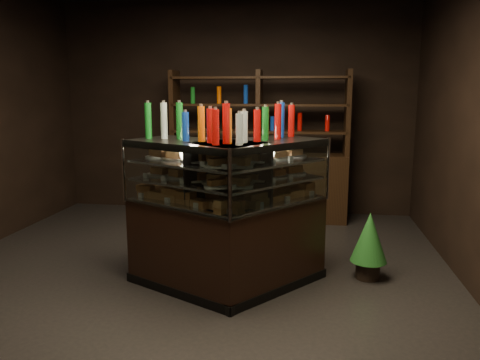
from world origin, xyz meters
name	(u,v)px	position (x,y,z in m)	size (l,w,h in m)	color
ground	(192,272)	(0.00, 0.00, 0.00)	(5.00, 5.00, 0.00)	black
room_shell	(188,66)	(0.00, 0.00, 1.94)	(5.02, 5.02, 3.01)	black
display_case	(228,238)	(0.40, -0.27, 0.44)	(1.81, 1.32, 1.31)	black
food_display	(227,177)	(0.40, -0.27, 1.00)	(1.50, 0.96, 0.41)	#BB8443
bottles_top	(227,124)	(0.40, -0.27, 1.45)	(1.33, 0.82, 0.30)	#D8590A
potted_conifer	(369,236)	(1.66, 0.10, 0.41)	(0.33, 0.33, 0.72)	black
back_shelving	(259,175)	(0.41, 2.05, 0.61)	(2.36, 0.46, 2.00)	black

